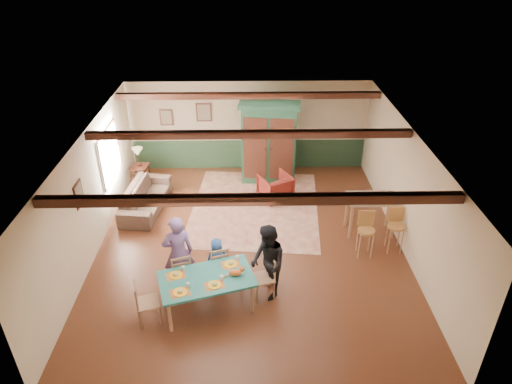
{
  "coord_description": "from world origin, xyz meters",
  "views": [
    {
      "loc": [
        -0.04,
        -8.63,
        6.42
      ],
      "look_at": [
        0.14,
        0.46,
        1.15
      ],
      "focal_mm": 32.0,
      "sensor_mm": 36.0,
      "label": 1
    }
  ],
  "objects_px": {
    "dining_table": "(207,293)",
    "dining_chair_end_left": "(148,302)",
    "person_child": "(217,259)",
    "counter_table": "(370,215)",
    "armchair": "(275,187)",
    "armoire": "(269,143)",
    "dining_chair_far_left": "(181,270)",
    "table_lamp": "(138,157)",
    "end_table": "(141,175)",
    "person_woman": "(268,262)",
    "bar_stool_left": "(366,235)",
    "dining_chair_end_right": "(263,277)",
    "dining_chair_far_right": "(218,263)",
    "sofa": "(146,197)",
    "cat": "(235,272)",
    "person_man": "(178,253)",
    "bar_stool_right": "(395,231)"
  },
  "relations": [
    {
      "from": "dining_table",
      "to": "dining_chair_end_left",
      "type": "bearing_deg",
      "value": -163.27
    },
    {
      "from": "person_child",
      "to": "counter_table",
      "type": "height_order",
      "value": "person_child"
    },
    {
      "from": "armchair",
      "to": "counter_table",
      "type": "relative_size",
      "value": 0.68
    },
    {
      "from": "armoire",
      "to": "dining_chair_far_left",
      "type": "bearing_deg",
      "value": -106.75
    },
    {
      "from": "person_child",
      "to": "counter_table",
      "type": "bearing_deg",
      "value": -172.27
    },
    {
      "from": "dining_table",
      "to": "table_lamp",
      "type": "bearing_deg",
      "value": 114.5
    },
    {
      "from": "dining_chair_end_left",
      "to": "person_child",
      "type": "distance_m",
      "value": 1.7
    },
    {
      "from": "person_child",
      "to": "end_table",
      "type": "relative_size",
      "value": 1.66
    },
    {
      "from": "dining_chair_end_left",
      "to": "counter_table",
      "type": "bearing_deg",
      "value": -76.37
    },
    {
      "from": "person_woman",
      "to": "bar_stool_left",
      "type": "xyz_separation_m",
      "value": [
        2.22,
        1.24,
        -0.27
      ]
    },
    {
      "from": "person_child",
      "to": "end_table",
      "type": "bearing_deg",
      "value": -76.35
    },
    {
      "from": "dining_chair_end_right",
      "to": "bar_stool_left",
      "type": "bearing_deg",
      "value": 101.89
    },
    {
      "from": "armchair",
      "to": "table_lamp",
      "type": "height_order",
      "value": "table_lamp"
    },
    {
      "from": "dining_chair_far_right",
      "to": "table_lamp",
      "type": "distance_m",
      "value": 4.9
    },
    {
      "from": "person_child",
      "to": "bar_stool_left",
      "type": "relative_size",
      "value": 0.92
    },
    {
      "from": "sofa",
      "to": "cat",
      "type": "bearing_deg",
      "value": -140.03
    },
    {
      "from": "person_man",
      "to": "armchair",
      "type": "xyz_separation_m",
      "value": [
        2.13,
        3.46,
        -0.48
      ]
    },
    {
      "from": "cat",
      "to": "dining_chair_end_right",
      "type": "bearing_deg",
      "value": 9.46
    },
    {
      "from": "dining_chair_end_left",
      "to": "table_lamp",
      "type": "distance_m",
      "value": 5.48
    },
    {
      "from": "dining_chair_end_right",
      "to": "dining_table",
      "type": "bearing_deg",
      "value": -90.0
    },
    {
      "from": "person_child",
      "to": "counter_table",
      "type": "xyz_separation_m",
      "value": [
        3.56,
        1.62,
        -0.0
      ]
    },
    {
      "from": "bar_stool_left",
      "to": "person_child",
      "type": "bearing_deg",
      "value": -164.13
    },
    {
      "from": "dining_table",
      "to": "dining_chair_end_right",
      "type": "distance_m",
      "value": 1.13
    },
    {
      "from": "armoire",
      "to": "dining_chair_end_right",
      "type": "bearing_deg",
      "value": -87.4
    },
    {
      "from": "armoire",
      "to": "sofa",
      "type": "bearing_deg",
      "value": -149.42
    },
    {
      "from": "dining_chair_far_right",
      "to": "armoire",
      "type": "relative_size",
      "value": 0.39
    },
    {
      "from": "person_man",
      "to": "bar_stool_left",
      "type": "height_order",
      "value": "person_man"
    },
    {
      "from": "end_table",
      "to": "bar_stool_right",
      "type": "xyz_separation_m",
      "value": [
        6.38,
        -3.26,
        0.24
      ]
    },
    {
      "from": "person_child",
      "to": "armchair",
      "type": "xyz_separation_m",
      "value": [
        1.38,
        3.23,
        -0.13
      ]
    },
    {
      "from": "dining_chair_end_right",
      "to": "sofa",
      "type": "distance_m",
      "value": 4.49
    },
    {
      "from": "bar_stool_left",
      "to": "dining_chair_end_right",
      "type": "bearing_deg",
      "value": -148.16
    },
    {
      "from": "dining_chair_end_left",
      "to": "counter_table",
      "type": "height_order",
      "value": "counter_table"
    },
    {
      "from": "person_man",
      "to": "armoire",
      "type": "relative_size",
      "value": 0.72
    },
    {
      "from": "person_child",
      "to": "bar_stool_right",
      "type": "distance_m",
      "value": 4.05
    },
    {
      "from": "person_child",
      "to": "bar_stool_right",
      "type": "relative_size",
      "value": 0.92
    },
    {
      "from": "bar_stool_left",
      "to": "end_table",
      "type": "bearing_deg",
      "value": 152.14
    },
    {
      "from": "dining_chair_end_right",
      "to": "counter_table",
      "type": "distance_m",
      "value": 3.4
    },
    {
      "from": "dining_chair_end_right",
      "to": "dining_chair_far_left",
      "type": "bearing_deg",
      "value": -114.92
    },
    {
      "from": "person_child",
      "to": "armchair",
      "type": "bearing_deg",
      "value": -129.87
    },
    {
      "from": "dining_chair_end_left",
      "to": "bar_stool_right",
      "type": "bearing_deg",
      "value": -84.93
    },
    {
      "from": "dining_chair_end_left",
      "to": "table_lamp",
      "type": "height_order",
      "value": "table_lamp"
    },
    {
      "from": "dining_chair_end_left",
      "to": "counter_table",
      "type": "relative_size",
      "value": 0.8
    },
    {
      "from": "dining_chair_far_right",
      "to": "armchair",
      "type": "height_order",
      "value": "dining_chair_far_right"
    },
    {
      "from": "person_child",
      "to": "armoire",
      "type": "xyz_separation_m",
      "value": [
        1.25,
        4.31,
        0.69
      ]
    },
    {
      "from": "sofa",
      "to": "dining_table",
      "type": "bearing_deg",
      "value": -146.73
    },
    {
      "from": "person_woman",
      "to": "counter_table",
      "type": "relative_size",
      "value": 1.38
    },
    {
      "from": "end_table",
      "to": "counter_table",
      "type": "relative_size",
      "value": 0.51
    },
    {
      "from": "person_man",
      "to": "armoire",
      "type": "height_order",
      "value": "armoire"
    },
    {
      "from": "cat",
      "to": "bar_stool_left",
      "type": "height_order",
      "value": "bar_stool_left"
    },
    {
      "from": "person_man",
      "to": "bar_stool_left",
      "type": "relative_size",
      "value": 1.57
    }
  ]
}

